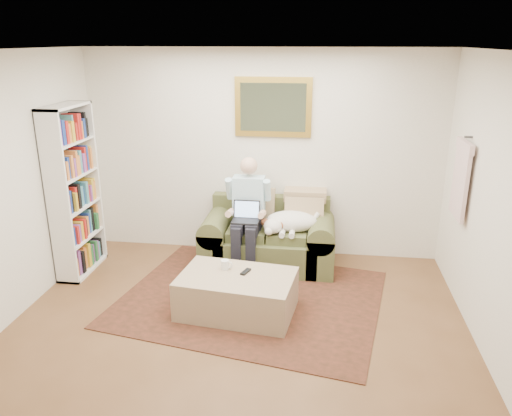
% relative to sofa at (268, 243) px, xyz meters
% --- Properties ---
extents(room_shell, '(4.51, 5.00, 2.61)m').
position_rel_sofa_xyz_m(room_shell, '(-0.14, -1.70, 1.02)').
color(room_shell, brown).
rests_on(room_shell, ground).
extents(rug, '(3.06, 2.62, 0.01)m').
position_rel_sofa_xyz_m(rug, '(-0.09, -0.90, -0.27)').
color(rug, black).
rests_on(rug, room_shell).
extents(sofa, '(1.62, 0.82, 0.97)m').
position_rel_sofa_xyz_m(sofa, '(0.00, 0.00, 0.00)').
color(sofa, brown).
rests_on(sofa, room_shell).
extents(seated_man, '(0.53, 0.76, 1.36)m').
position_rel_sofa_xyz_m(seated_man, '(-0.24, -0.15, 0.40)').
color(seated_man, '#8CC8D8').
rests_on(seated_man, sofa).
extents(laptop, '(0.31, 0.25, 0.23)m').
position_rel_sofa_xyz_m(laptop, '(-0.24, -0.21, 0.43)').
color(laptop, black).
rests_on(laptop, seated_man).
extents(sleeping_dog, '(0.67, 0.42, 0.25)m').
position_rel_sofa_xyz_m(sleeping_dog, '(0.29, -0.08, 0.34)').
color(sleeping_dog, white).
rests_on(sleeping_dog, sofa).
extents(ottoman, '(1.23, 0.86, 0.42)m').
position_rel_sofa_xyz_m(ottoman, '(-0.19, -1.20, -0.07)').
color(ottoman, tan).
rests_on(ottoman, room_shell).
extents(coffee_mug, '(0.08, 0.08, 0.10)m').
position_rel_sofa_xyz_m(coffee_mug, '(-0.33, -1.07, 0.19)').
color(coffee_mug, white).
rests_on(coffee_mug, ottoman).
extents(tv_remote, '(0.10, 0.16, 0.02)m').
position_rel_sofa_xyz_m(tv_remote, '(-0.11, -1.12, 0.15)').
color(tv_remote, black).
rests_on(tv_remote, ottoman).
extents(bookshelf, '(0.28, 0.80, 2.00)m').
position_rel_sofa_xyz_m(bookshelf, '(-2.24, -0.46, 0.72)').
color(bookshelf, white).
rests_on(bookshelf, room_shell).
extents(wall_mirror, '(0.94, 0.04, 0.72)m').
position_rel_sofa_xyz_m(wall_mirror, '(0.00, 0.42, 1.62)').
color(wall_mirror, gold).
rests_on(wall_mirror, room_shell).
extents(hanging_shirt, '(0.06, 0.52, 0.90)m').
position_rel_sofa_xyz_m(hanging_shirt, '(2.05, -0.46, 1.07)').
color(hanging_shirt, beige).
rests_on(hanging_shirt, room_shell).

